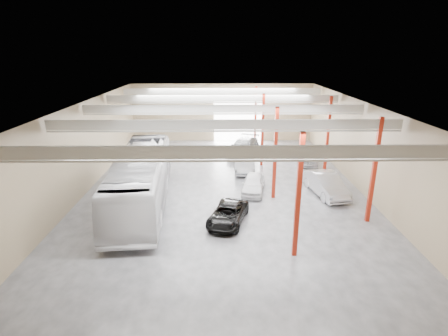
{
  "coord_description": "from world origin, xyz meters",
  "views": [
    {
      "loc": [
        -0.32,
        -26.83,
        10.84
      ],
      "look_at": [
        0.0,
        -1.36,
        2.2
      ],
      "focal_mm": 28.0,
      "sensor_mm": 36.0,
      "label": 1
    }
  ],
  "objects_px": {
    "coach_bus": "(141,179)",
    "black_sedan": "(228,214)",
    "car_row_a": "(253,184)",
    "car_row_c": "(244,147)",
    "car_right_far": "(305,155)",
    "car_row_b": "(244,162)",
    "car_right_near": "(326,184)"
  },
  "relations": [
    {
      "from": "coach_bus",
      "to": "black_sedan",
      "type": "bearing_deg",
      "value": -30.52
    },
    {
      "from": "car_row_a",
      "to": "car_row_c",
      "type": "relative_size",
      "value": 0.7
    },
    {
      "from": "car_row_a",
      "to": "car_right_far",
      "type": "xyz_separation_m",
      "value": [
        5.95,
        7.58,
        0.11
      ]
    },
    {
      "from": "car_row_b",
      "to": "car_right_far",
      "type": "relative_size",
      "value": 1.08
    },
    {
      "from": "car_right_far",
      "to": "car_row_b",
      "type": "bearing_deg",
      "value": -157.63
    },
    {
      "from": "coach_bus",
      "to": "car_right_near",
      "type": "distance_m",
      "value": 14.13
    },
    {
      "from": "car_row_c",
      "to": "car_right_far",
      "type": "bearing_deg",
      "value": -7.45
    },
    {
      "from": "black_sedan",
      "to": "car_right_near",
      "type": "xyz_separation_m",
      "value": [
        7.78,
        4.69,
        0.24
      ]
    },
    {
      "from": "coach_bus",
      "to": "car_right_near",
      "type": "relative_size",
      "value": 2.73
    },
    {
      "from": "car_row_c",
      "to": "car_row_a",
      "type": "bearing_deg",
      "value": -70.06
    },
    {
      "from": "car_row_c",
      "to": "car_right_far",
      "type": "relative_size",
      "value": 1.24
    },
    {
      "from": "car_right_far",
      "to": "black_sedan",
      "type": "bearing_deg",
      "value": -118.77
    },
    {
      "from": "car_row_b",
      "to": "car_row_a",
      "type": "bearing_deg",
      "value": -84.01
    },
    {
      "from": "car_right_near",
      "to": "car_right_far",
      "type": "height_order",
      "value": "car_right_near"
    },
    {
      "from": "black_sedan",
      "to": "car_row_b",
      "type": "bearing_deg",
      "value": 96.85
    },
    {
      "from": "car_right_near",
      "to": "car_right_far",
      "type": "bearing_deg",
      "value": 77.61
    },
    {
      "from": "car_right_near",
      "to": "car_right_far",
      "type": "distance_m",
      "value": 8.1
    },
    {
      "from": "black_sedan",
      "to": "car_right_near",
      "type": "bearing_deg",
      "value": 47.38
    },
    {
      "from": "car_row_a",
      "to": "car_right_far",
      "type": "height_order",
      "value": "car_right_far"
    },
    {
      "from": "car_row_b",
      "to": "car_right_near",
      "type": "bearing_deg",
      "value": -42.61
    },
    {
      "from": "car_row_a",
      "to": "car_right_near",
      "type": "xyz_separation_m",
      "value": [
        5.64,
        -0.51,
        0.15
      ]
    },
    {
      "from": "coach_bus",
      "to": "car_row_a",
      "type": "distance_m",
      "value": 8.72
    },
    {
      "from": "black_sedan",
      "to": "car_row_b",
      "type": "xyz_separation_m",
      "value": [
        1.77,
        10.63,
        0.23
      ]
    },
    {
      "from": "black_sedan",
      "to": "car_row_a",
      "type": "relative_size",
      "value": 1.08
    },
    {
      "from": "coach_bus",
      "to": "car_right_far",
      "type": "xyz_separation_m",
      "value": [
        14.3,
        9.76,
        -1.16
      ]
    },
    {
      "from": "car_row_a",
      "to": "coach_bus",
      "type": "bearing_deg",
      "value": -154.67
    },
    {
      "from": "coach_bus",
      "to": "car_right_far",
      "type": "relative_size",
      "value": 2.98
    },
    {
      "from": "coach_bus",
      "to": "black_sedan",
      "type": "height_order",
      "value": "coach_bus"
    },
    {
      "from": "black_sedan",
      "to": "car_row_c",
      "type": "bearing_deg",
      "value": 98.9
    },
    {
      "from": "coach_bus",
      "to": "car_row_c",
      "type": "distance_m",
      "value": 15.3
    },
    {
      "from": "coach_bus",
      "to": "car_row_a",
      "type": "bearing_deg",
      "value": 10.06
    },
    {
      "from": "coach_bus",
      "to": "car_row_a",
      "type": "xyz_separation_m",
      "value": [
        8.35,
        2.18,
        -1.27
      ]
    }
  ]
}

